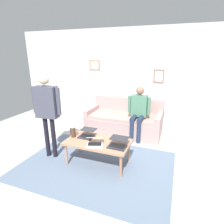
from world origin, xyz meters
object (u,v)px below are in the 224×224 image
(laptop_right, at_px, (95,142))
(person_standing, at_px, (47,106))
(couch, at_px, (124,121))
(laptop_left, at_px, (87,134))
(french_press, at_px, (73,132))
(coffee_table, at_px, (98,143))
(laptop_center, at_px, (118,144))
(person_seated, at_px, (139,110))

(laptop_right, height_order, person_standing, person_standing)
(couch, bearing_deg, person_standing, 58.63)
(laptop_left, bearing_deg, couch, -102.63)
(couch, bearing_deg, laptop_right, 88.64)
(laptop_right, distance_m, french_press, 0.56)
(coffee_table, bearing_deg, french_press, -1.17)
(laptop_center, height_order, person_standing, person_standing)
(couch, height_order, laptop_right, couch)
(laptop_center, distance_m, person_standing, 1.52)
(couch, height_order, person_seated, person_seated)
(coffee_table, height_order, laptop_right, laptop_right)
(laptop_right, relative_size, person_standing, 0.22)
(couch, distance_m, laptop_left, 1.53)
(laptop_center, bearing_deg, laptop_left, -13.93)
(french_press, distance_m, person_standing, 0.70)
(laptop_left, bearing_deg, person_seated, -120.82)
(laptop_left, xyz_separation_m, person_standing, (0.71, 0.23, 0.57))
(coffee_table, bearing_deg, laptop_left, -23.66)
(french_press, relative_size, person_standing, 0.14)
(laptop_center, bearing_deg, coffee_table, -6.79)
(french_press, distance_m, person_seated, 1.69)
(coffee_table, distance_m, laptop_center, 0.43)
(person_seated, bearing_deg, french_press, 54.10)
(couch, distance_m, laptop_center, 1.70)
(laptop_right, relative_size, french_press, 1.53)
(laptop_left, height_order, laptop_center, laptop_center)
(couch, bearing_deg, coffee_table, 88.25)
(laptop_left, height_order, laptop_right, laptop_right)
(laptop_center, bearing_deg, person_seated, -91.94)
(couch, height_order, laptop_center, couch)
(coffee_table, height_order, laptop_left, laptop_left)
(french_press, bearing_deg, coffee_table, 178.83)
(person_seated, bearing_deg, person_standing, 45.48)
(person_standing, bearing_deg, laptop_left, -162.05)
(laptop_center, height_order, laptop_right, laptop_right)
(person_standing, bearing_deg, coffee_table, -173.89)
(french_press, relative_size, person_seated, 0.19)
(couch, xyz_separation_m, laptop_left, (0.33, 1.48, 0.20))
(coffee_table, distance_m, person_seated, 1.49)
(couch, xyz_separation_m, person_standing, (1.04, 1.71, 0.77))
(laptop_center, xyz_separation_m, french_press, (0.94, -0.06, 0.06))
(couch, distance_m, coffee_table, 1.61)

